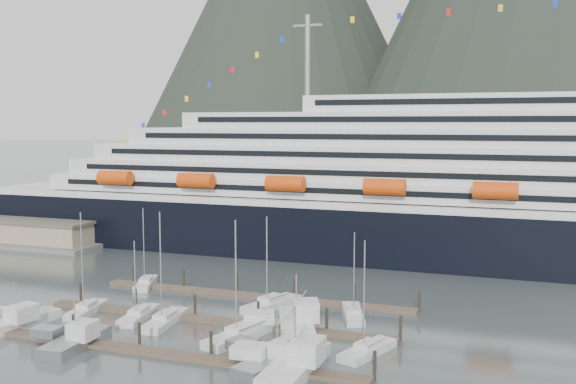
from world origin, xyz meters
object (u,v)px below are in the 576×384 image
object	(u,v)px
warehouse	(16,230)
sailboat_a	(86,310)
sailboat_d	(243,335)
sailboat_f	(272,305)
trawler_b	(75,340)
sailboat_b	(165,321)
trawler_d	(294,363)
trawler_a	(15,321)
sailboat_e	(146,284)
trawler_c	(276,357)
sailboat_c	(139,316)
sailboat_h	(368,351)
trawler_e	(295,323)
sailboat_g	(353,314)
cruise_ship	(518,197)

from	to	relation	value
warehouse	sailboat_a	size ratio (longest dim) A/B	3.26
sailboat_a	sailboat_d	bearing A→B (deg)	-106.78
sailboat_f	trawler_b	size ratio (longest dim) A/B	1.31
sailboat_b	trawler_d	distance (m)	23.15
sailboat_d	trawler_b	xyz separation A→B (m)	(-16.47, -9.64, 0.42)
trawler_b	trawler_a	bearing A→B (deg)	70.26
warehouse	sailboat_e	bearing A→B (deg)	-27.72
trawler_b	trawler_c	xyz separation A→B (m)	(23.36, 2.99, -0.03)
sailboat_c	trawler_c	world-z (taller)	sailboat_c
sailboat_f	sailboat_h	size ratio (longest dim) A/B	1.01
sailboat_e	sailboat_h	bearing A→B (deg)	-135.88
sailboat_a	trawler_c	xyz separation A→B (m)	(30.79, -8.87, 0.39)
sailboat_e	trawler_b	size ratio (longest dim) A/B	1.25
trawler_a	trawler_e	bearing A→B (deg)	-63.32
sailboat_d	trawler_c	xyz separation A→B (m)	(6.89, -6.65, 0.38)
sailboat_f	sailboat_g	xyz separation A→B (m)	(11.62, -0.27, -0.04)
sailboat_a	sailboat_b	size ratio (longest dim) A/B	0.95
sailboat_g	trawler_a	world-z (taller)	sailboat_g
cruise_ship	sailboat_b	xyz separation A→B (m)	(-40.18, -54.78, -11.61)
warehouse	trawler_e	bearing A→B (deg)	-26.26
trawler_d	sailboat_a	bearing A→B (deg)	71.83
sailboat_b	trawler_c	world-z (taller)	sailboat_b
cruise_ship	trawler_b	world-z (taller)	cruise_ship
sailboat_c	sailboat_g	bearing A→B (deg)	-77.57
sailboat_h	trawler_a	world-z (taller)	sailboat_h
sailboat_e	trawler_e	xyz separation A→B (m)	(29.49, -12.98, 0.57)
cruise_ship	warehouse	xyz separation A→B (m)	(-102.03, -12.94, -9.79)
cruise_ship	sailboat_a	world-z (taller)	cruise_ship
sailboat_b	trawler_e	size ratio (longest dim) A/B	1.19
sailboat_c	sailboat_f	world-z (taller)	sailboat_f
sailboat_f	trawler_d	bearing A→B (deg)	-135.25
cruise_ship	trawler_b	bearing A→B (deg)	-124.32
sailboat_b	sailboat_g	bearing A→B (deg)	-68.89
sailboat_g	cruise_ship	bearing A→B (deg)	-43.24
sailboat_h	sailboat_d	bearing A→B (deg)	106.83
sailboat_d	sailboat_g	xyz separation A→B (m)	(9.94, 13.01, -0.04)
sailboat_e	trawler_b	bearing A→B (deg)	175.31
warehouse	trawler_a	world-z (taller)	trawler_a
trawler_a	trawler_b	xyz separation A→B (m)	(11.62, -3.34, 0.00)
sailboat_a	trawler_a	size ratio (longest dim) A/B	1.17
sailboat_a	sailboat_f	bearing A→B (deg)	-75.02
warehouse	sailboat_f	xyz separation A→B (m)	(71.70, -30.23, -1.81)
sailboat_d	trawler_d	world-z (taller)	sailboat_d
warehouse	trawler_c	size ratio (longest dim) A/B	3.70
sailboat_h	trawler_c	size ratio (longest dim) A/B	1.06
trawler_c	sailboat_d	bearing A→B (deg)	59.87
sailboat_a	sailboat_f	world-z (taller)	sailboat_a
sailboat_e	sailboat_h	xyz separation A→B (m)	(39.88, -18.23, 0.02)
trawler_a	trawler_d	bearing A→B (deg)	-85.10
trawler_c	trawler_d	distance (m)	2.95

